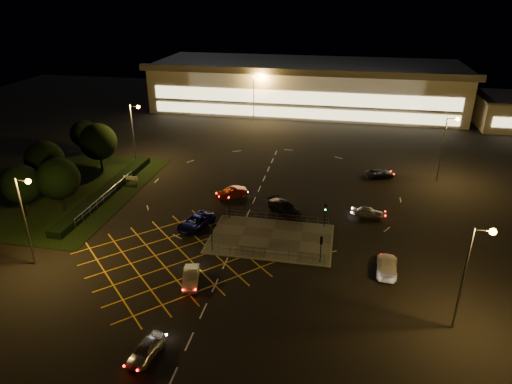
% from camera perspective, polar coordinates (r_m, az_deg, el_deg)
% --- Properties ---
extents(ground, '(180.00, 180.00, 0.00)m').
position_cam_1_polar(ground, '(55.99, 0.17, -4.69)').
color(ground, black).
rests_on(ground, ground).
extents(pedestrian_island, '(14.00, 9.00, 0.12)m').
position_cam_1_polar(pedestrian_island, '(53.95, 1.87, -5.85)').
color(pedestrian_island, '#4C4944').
rests_on(pedestrian_island, ground).
extents(grass_verge, '(18.00, 30.00, 0.08)m').
position_cam_1_polar(grass_verge, '(71.00, -21.63, 0.10)').
color(grass_verge, black).
rests_on(grass_verge, ground).
extents(hedge, '(2.00, 26.00, 1.00)m').
position_cam_1_polar(hedge, '(68.34, -18.13, 0.12)').
color(hedge, black).
rests_on(hedge, ground).
extents(supermarket, '(72.00, 26.50, 10.50)m').
position_cam_1_polar(supermarket, '(112.52, 6.28, 13.09)').
color(supermarket, beige).
rests_on(supermarket, ground).
extents(streetlight_sw, '(1.78, 0.56, 10.03)m').
position_cam_1_polar(streetlight_sw, '(51.68, -26.80, -1.98)').
color(streetlight_sw, slate).
rests_on(streetlight_sw, ground).
extents(streetlight_se, '(1.78, 0.56, 10.03)m').
position_cam_1_polar(streetlight_se, '(41.41, 25.37, -8.23)').
color(streetlight_se, slate).
rests_on(streetlight_se, ground).
extents(streetlight_nw, '(1.78, 0.56, 10.03)m').
position_cam_1_polar(streetlight_nw, '(76.54, -14.93, 7.95)').
color(streetlight_nw, slate).
rests_on(streetlight_nw, ground).
extents(streetlight_ne, '(1.78, 0.56, 10.03)m').
position_cam_1_polar(streetlight_ne, '(72.73, 22.75, 6.00)').
color(streetlight_ne, slate).
rests_on(streetlight_ne, ground).
extents(streetlight_far_left, '(1.78, 0.56, 10.03)m').
position_cam_1_polar(streetlight_far_left, '(100.00, -0.04, 12.53)').
color(streetlight_far_left, slate).
rests_on(streetlight_far_left, ground).
extents(streetlight_far_right, '(1.78, 0.56, 10.03)m').
position_cam_1_polar(streetlight_far_right, '(102.42, 23.18, 10.89)').
color(streetlight_far_right, slate).
rests_on(streetlight_far_right, ground).
extents(signal_sw, '(0.28, 0.30, 3.15)m').
position_cam_1_polar(signal_sw, '(50.61, -5.58, -5.16)').
color(signal_sw, black).
rests_on(signal_sw, pedestrian_island).
extents(signal_se, '(0.28, 0.30, 3.15)m').
position_cam_1_polar(signal_se, '(48.88, 8.14, -6.46)').
color(signal_se, black).
rests_on(signal_se, pedestrian_island).
extents(signal_nw, '(0.28, 0.30, 3.15)m').
position_cam_1_polar(signal_nw, '(57.41, -3.37, -1.29)').
color(signal_nw, black).
rests_on(signal_nw, pedestrian_island).
extents(signal_ne, '(0.28, 0.30, 3.15)m').
position_cam_1_polar(signal_ne, '(55.89, 8.65, -2.30)').
color(signal_ne, black).
rests_on(signal_ne, pedestrian_island).
extents(tree_a, '(5.04, 5.04, 6.86)m').
position_cam_1_polar(tree_a, '(64.64, -27.32, 0.82)').
color(tree_a, black).
rests_on(tree_a, ground).
extents(tree_b, '(5.40, 5.40, 7.35)m').
position_cam_1_polar(tree_b, '(71.59, -24.92, 3.70)').
color(tree_b, black).
rests_on(tree_b, ground).
extents(tree_c, '(5.76, 5.76, 7.84)m').
position_cam_1_polar(tree_c, '(75.67, -19.12, 5.95)').
color(tree_c, black).
rests_on(tree_c, ground).
extents(tree_d, '(4.68, 4.68, 6.37)m').
position_cam_1_polar(tree_d, '(83.85, -20.67, 6.79)').
color(tree_d, black).
rests_on(tree_d, ground).
extents(tree_e, '(5.40, 5.40, 7.35)m').
position_cam_1_polar(tree_e, '(63.68, -23.47, 1.53)').
color(tree_e, black).
rests_on(tree_e, ground).
extents(car_near_silver, '(2.28, 4.22, 1.36)m').
position_cam_1_polar(car_near_silver, '(39.61, -13.58, -18.60)').
color(car_near_silver, silver).
rests_on(car_near_silver, ground).
extents(car_queue_white, '(2.39, 4.36, 1.36)m').
position_cam_1_polar(car_queue_white, '(46.76, -8.15, -10.50)').
color(car_queue_white, silver).
rests_on(car_queue_white, ground).
extents(car_left_blue, '(4.19, 5.98, 1.51)m').
position_cam_1_polar(car_left_blue, '(56.55, -7.51, -3.73)').
color(car_left_blue, '#0C0D4A').
rests_on(car_left_blue, ground).
extents(car_far_dkgrey, '(5.42, 5.13, 1.54)m').
position_cam_1_polar(car_far_dkgrey, '(59.64, 3.61, -1.97)').
color(car_far_dkgrey, black).
rests_on(car_far_dkgrey, ground).
extents(car_right_silver, '(3.85, 1.73, 1.29)m').
position_cam_1_polar(car_right_silver, '(60.43, 13.87, -2.45)').
color(car_right_silver, '#A6A8AD').
rests_on(car_right_silver, ground).
extents(car_circ_red, '(4.43, 3.59, 1.42)m').
position_cam_1_polar(car_circ_red, '(64.08, -3.03, -0.06)').
color(car_circ_red, maroon).
rests_on(car_circ_red, ground).
extents(car_east_grey, '(4.97, 3.52, 1.26)m').
position_cam_1_polar(car_east_grey, '(73.10, 15.18, 2.20)').
color(car_east_grey, black).
rests_on(car_east_grey, ground).
extents(car_approach_white, '(2.44, 5.25, 1.48)m').
position_cam_1_polar(car_approach_white, '(49.82, 16.05, -8.81)').
color(car_approach_white, '#BABABA').
rests_on(car_approach_white, ground).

